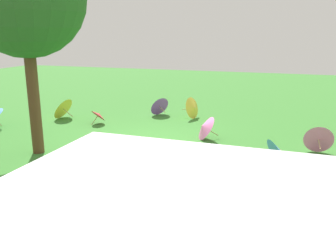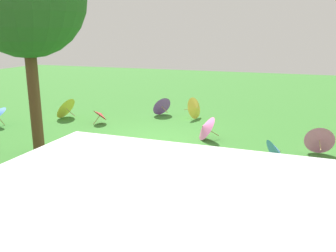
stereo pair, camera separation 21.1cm
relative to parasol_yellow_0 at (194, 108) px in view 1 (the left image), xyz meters
The scene contains 11 objects.
ground 3.50m from the parasol_yellow_0, 79.50° to the left, with size 40.00×40.00×0.00m, color #387A2D.
parasol_yellow_0 is the anchor object (origin of this frame).
parasol_red_0 3.48m from the parasol_yellow_0, 31.89° to the left, with size 0.74×0.72×0.55m.
parasol_blue_0 5.22m from the parasol_yellow_0, 127.19° to the left, with size 0.82×0.85×0.73m.
parasol_purple_0 1.43m from the parasol_yellow_0, ahead, with size 0.83×0.89×0.76m.
parasol_teal_0 7.02m from the parasol_yellow_0, 97.82° to the left, with size 0.80×0.91×0.78m.
parasol_yellow_1 4.90m from the parasol_yellow_0, 18.45° to the left, with size 0.84×0.93×0.84m.
parasol_pink_0 7.08m from the parasol_yellow_0, 86.74° to the left, with size 0.87×0.73×0.77m.
parasol_red_2 5.79m from the parasol_yellow_0, 111.67° to the left, with size 0.91×0.83×0.74m.
parasol_pink_2 4.99m from the parasol_yellow_0, 146.21° to the left, with size 0.79×0.69×0.78m.
parasol_pink_3 2.71m from the parasol_yellow_0, 111.07° to the left, with size 0.86×0.95×0.76m.
Camera 1 is at (-3.88, 9.45, 3.17)m, focal length 38.91 mm.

